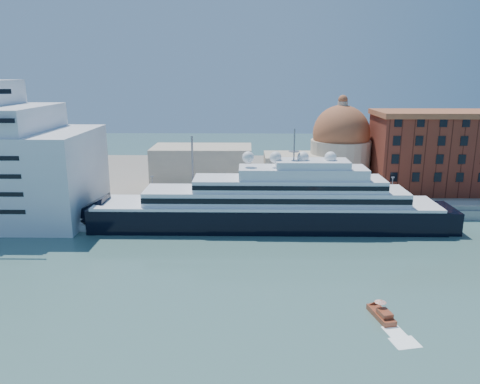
{
  "coord_description": "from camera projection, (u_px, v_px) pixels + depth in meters",
  "views": [
    {
      "loc": [
        -6.08,
        -82.78,
        35.8
      ],
      "look_at": [
        -7.75,
        18.0,
        9.98
      ],
      "focal_mm": 35.0,
      "sensor_mm": 36.0,
      "label": 1
    }
  ],
  "objects": [
    {
      "name": "superyacht",
      "position": [
        255.0,
        208.0,
        110.13
      ],
      "size": [
        92.11,
        12.77,
        27.53
      ],
      "color": "black",
      "rests_on": "ground"
    },
    {
      "name": "church",
      "position": [
        289.0,
        157.0,
        142.06
      ],
      "size": [
        66.0,
        18.0,
        25.5
      ],
      "color": "beige",
      "rests_on": "land"
    },
    {
      "name": "land",
      "position": [
        265.0,
        176.0,
        161.36
      ],
      "size": [
        260.0,
        72.0,
        2.0
      ],
      "primitive_type": "cube",
      "color": "slate",
      "rests_on": "ground"
    },
    {
      "name": "lamp_posts",
      "position": [
        221.0,
        178.0,
        117.98
      ],
      "size": [
        120.8,
        2.4,
        18.0
      ],
      "color": "slate",
      "rests_on": "quay"
    },
    {
      "name": "quay_fence",
      "position": [
        272.0,
        207.0,
        116.77
      ],
      "size": [
        180.0,
        0.1,
        1.2
      ],
      "primitive_type": "cube",
      "color": "slate",
      "rests_on": "quay"
    },
    {
      "name": "warehouse",
      "position": [
        448.0,
        151.0,
        135.08
      ],
      "size": [
        43.0,
        19.0,
        23.25
      ],
      "color": "maroon",
      "rests_on": "land"
    },
    {
      "name": "service_barge",
      "position": [
        77.0,
        225.0,
        110.58
      ],
      "size": [
        14.33,
        6.9,
        3.09
      ],
      "rotation": [
        0.0,
        0.0,
        -0.17
      ],
      "color": "white",
      "rests_on": "ground"
    },
    {
      "name": "water_taxi",
      "position": [
        382.0,
        314.0,
        70.07
      ],
      "size": [
        3.17,
        6.23,
        2.83
      ],
      "rotation": [
        0.0,
        0.0,
        0.21
      ],
      "color": "maroon",
      "rests_on": "ground"
    },
    {
      "name": "quay",
      "position": [
        271.0,
        209.0,
        121.59
      ],
      "size": [
        180.0,
        10.0,
        2.5
      ],
      "primitive_type": "cube",
      "color": "gray",
      "rests_on": "ground"
    },
    {
      "name": "ground",
      "position": [
        279.0,
        266.0,
        88.97
      ],
      "size": [
        400.0,
        400.0,
        0.0
      ],
      "primitive_type": "plane",
      "color": "#355B5B",
      "rests_on": "ground"
    }
  ]
}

